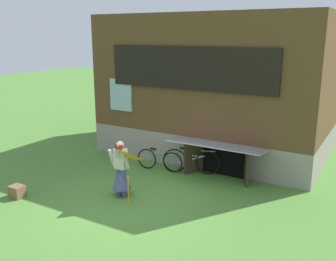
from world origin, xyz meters
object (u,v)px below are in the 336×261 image
bicycle_silver (191,161)px  bicycle_green (159,160)px  wooden_crate (17,191)px  person (121,173)px  kite (119,162)px

bicycle_silver → bicycle_green: bearing=177.5°
bicycle_silver → wooden_crate: bearing=-147.3°
wooden_crate → bicycle_silver: bearing=51.1°
person → wooden_crate: 2.82m
person → wooden_crate: size_ratio=4.16×
person → bicycle_silver: size_ratio=0.89×
bicycle_green → wooden_crate: size_ratio=4.22×
person → bicycle_green: 2.20m
bicycle_green → bicycle_silver: bearing=8.7°
kite → wooden_crate: (-2.67, -0.99, -1.00)m
bicycle_silver → wooden_crate: bicycle_silver is taller
person → kite: size_ratio=1.11×
bicycle_silver → bicycle_green: size_ratio=1.11×
kite → bicycle_silver: bearing=80.2°
kite → bicycle_green: bearing=100.0°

